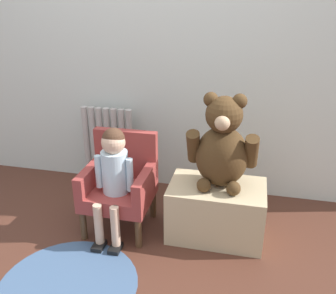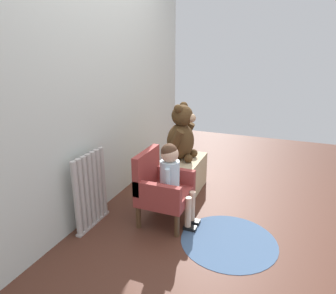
{
  "view_description": "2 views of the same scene",
  "coord_description": "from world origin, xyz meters",
  "px_view_note": "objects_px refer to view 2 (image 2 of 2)",
  "views": [
    {
      "loc": [
        0.68,
        -1.54,
        1.52
      ],
      "look_at": [
        0.19,
        0.57,
        0.6
      ],
      "focal_mm": 40.0,
      "sensor_mm": 36.0,
      "label": 1
    },
    {
      "loc": [
        -2.34,
        -0.41,
        1.49
      ],
      "look_at": [
        0.13,
        0.58,
        0.61
      ],
      "focal_mm": 32.0,
      "sensor_mm": 36.0,
      "label": 2
    }
  ],
  "objects_px": {
    "radiator": "(91,191)",
    "child_figure": "(172,173)",
    "low_bench": "(182,175)",
    "floor_rug": "(229,241)",
    "large_teddy_bear": "(181,135)",
    "child_armchair": "(161,187)"
  },
  "relations": [
    {
      "from": "child_armchair",
      "to": "low_bench",
      "type": "bearing_deg",
      "value": 1.89
    },
    {
      "from": "child_armchair",
      "to": "large_teddy_bear",
      "type": "distance_m",
      "value": 0.72
    },
    {
      "from": "low_bench",
      "to": "large_teddy_bear",
      "type": "distance_m",
      "value": 0.45
    },
    {
      "from": "large_teddy_bear",
      "to": "floor_rug",
      "type": "distance_m",
      "value": 1.19
    },
    {
      "from": "child_figure",
      "to": "floor_rug",
      "type": "bearing_deg",
      "value": -100.46
    },
    {
      "from": "low_bench",
      "to": "large_teddy_bear",
      "type": "bearing_deg",
      "value": 58.87
    },
    {
      "from": "low_bench",
      "to": "floor_rug",
      "type": "bearing_deg",
      "value": -138.35
    },
    {
      "from": "radiator",
      "to": "large_teddy_bear",
      "type": "bearing_deg",
      "value": -27.11
    },
    {
      "from": "radiator",
      "to": "large_teddy_bear",
      "type": "xyz_separation_m",
      "value": [
        0.95,
        -0.49,
        0.3
      ]
    },
    {
      "from": "low_bench",
      "to": "large_teddy_bear",
      "type": "relative_size",
      "value": 1.02
    },
    {
      "from": "child_figure",
      "to": "large_teddy_bear",
      "type": "height_order",
      "value": "large_teddy_bear"
    },
    {
      "from": "child_armchair",
      "to": "large_teddy_bear",
      "type": "relative_size",
      "value": 1.08
    },
    {
      "from": "floor_rug",
      "to": "large_teddy_bear",
      "type": "bearing_deg",
      "value": 42.08
    },
    {
      "from": "child_armchair",
      "to": "child_figure",
      "type": "relative_size",
      "value": 0.88
    },
    {
      "from": "child_armchair",
      "to": "floor_rug",
      "type": "xyz_separation_m",
      "value": [
        -0.1,
        -0.64,
        -0.32
      ]
    },
    {
      "from": "child_armchair",
      "to": "low_bench",
      "type": "relative_size",
      "value": 1.06
    },
    {
      "from": "radiator",
      "to": "large_teddy_bear",
      "type": "distance_m",
      "value": 1.11
    },
    {
      "from": "child_figure",
      "to": "low_bench",
      "type": "bearing_deg",
      "value": 11.46
    },
    {
      "from": "radiator",
      "to": "child_armchair",
      "type": "distance_m",
      "value": 0.61
    },
    {
      "from": "low_bench",
      "to": "floor_rug",
      "type": "distance_m",
      "value": 1.01
    },
    {
      "from": "radiator",
      "to": "child_figure",
      "type": "height_order",
      "value": "child_figure"
    },
    {
      "from": "child_figure",
      "to": "large_teddy_bear",
      "type": "xyz_separation_m",
      "value": [
        0.66,
        0.15,
        0.15
      ]
    }
  ]
}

